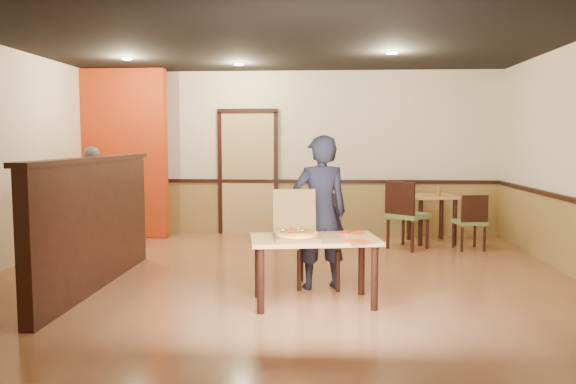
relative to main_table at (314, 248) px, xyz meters
name	(u,v)px	position (x,y,z in m)	size (l,w,h in m)	color
floor	(278,285)	(-0.41, 0.67, -0.56)	(7.00, 7.00, 0.00)	#AA6842
ceiling	(278,31)	(-0.41, 0.67, 2.24)	(7.00, 7.00, 0.00)	black
wall_back	(294,153)	(-0.41, 4.17, 0.84)	(7.00, 7.00, 0.00)	beige
wainscot_back	(294,208)	(-0.41, 4.14, -0.11)	(7.00, 0.04, 0.90)	olive
chair_rail_back	(294,181)	(-0.41, 4.12, 0.36)	(7.00, 0.06, 0.06)	black
back_door	(248,173)	(-1.21, 4.13, 0.49)	(0.90, 0.06, 2.10)	tan
booth_partition	(95,221)	(-2.41, 0.47, 0.17)	(0.20, 3.10, 1.44)	black
red_accent_panel	(119,154)	(-3.31, 3.67, 0.84)	(1.60, 0.20, 2.78)	#B2300C
spot_a	(127,59)	(-2.71, 2.47, 2.22)	(0.14, 0.14, 0.02)	#FFDFB2
spot_b	(239,64)	(-1.21, 3.17, 2.22)	(0.14, 0.14, 0.02)	#FFDFB2
spot_c	(392,53)	(0.99, 2.17, 2.22)	(0.14, 0.14, 0.02)	#FFDFB2
main_table	(314,248)	(0.00, 0.00, 0.00)	(1.35, 0.90, 0.67)	tan
diner_chair	(319,236)	(0.05, 0.75, 0.00)	(0.52, 0.52, 1.02)	#617041
side_chair_left	(405,212)	(1.31, 2.87, -0.01)	(0.71, 0.71, 1.02)	#617041
side_chair_right	(471,220)	(2.26, 2.87, -0.11)	(0.47, 0.47, 0.83)	#617041
side_table	(431,206)	(1.81, 3.48, 0.02)	(0.82, 0.82, 0.76)	tan
diner	(320,212)	(0.06, 0.59, 0.28)	(0.61, 0.40, 1.68)	black
passerby	(92,197)	(-3.41, 2.77, 0.21)	(0.90, 0.37, 1.54)	gray
pizza_box	(296,232)	(-0.18, -0.03, 0.16)	(0.50, 0.57, 0.46)	brown
pizza	(297,234)	(-0.17, -0.08, 0.15)	(0.42, 0.42, 0.03)	#F7A75A
napkin_near	(358,241)	(0.42, -0.22, 0.11)	(0.28, 0.28, 0.01)	red
napkin_far	(351,233)	(0.38, 0.28, 0.11)	(0.31, 0.31, 0.01)	red
condiment	(439,192)	(1.88, 3.33, 0.26)	(0.05, 0.05, 0.14)	brown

